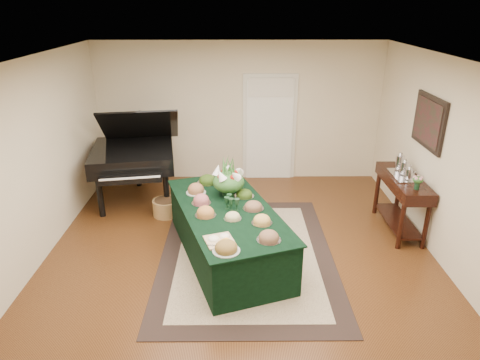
{
  "coord_description": "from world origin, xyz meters",
  "views": [
    {
      "loc": [
        -0.04,
        -5.19,
        3.34
      ],
      "look_at": [
        0.0,
        0.3,
        1.05
      ],
      "focal_mm": 32.0,
      "sensor_mm": 36.0,
      "label": 1
    }
  ],
  "objects_px": {
    "floral_centerpiece": "(228,178)",
    "mahogany_sideboard": "(403,189)",
    "buffet_table": "(227,232)",
    "grand_piano": "(134,155)"
  },
  "relations": [
    {
      "from": "floral_centerpiece",
      "to": "mahogany_sideboard",
      "type": "distance_m",
      "value": 2.7
    },
    {
      "from": "buffet_table",
      "to": "mahogany_sideboard",
      "type": "xyz_separation_m",
      "value": [
        2.68,
        0.72,
        0.33
      ]
    },
    {
      "from": "grand_piano",
      "to": "mahogany_sideboard",
      "type": "xyz_separation_m",
      "value": [
        4.35,
        -1.14,
        -0.16
      ]
    },
    {
      "from": "grand_piano",
      "to": "mahogany_sideboard",
      "type": "distance_m",
      "value": 4.5
    },
    {
      "from": "grand_piano",
      "to": "mahogany_sideboard",
      "type": "height_order",
      "value": "grand_piano"
    },
    {
      "from": "floral_centerpiece",
      "to": "buffet_table",
      "type": "bearing_deg",
      "value": -92.46
    },
    {
      "from": "floral_centerpiece",
      "to": "grand_piano",
      "type": "height_order",
      "value": "grand_piano"
    },
    {
      "from": "floral_centerpiece",
      "to": "mahogany_sideboard",
      "type": "bearing_deg",
      "value": 6.63
    },
    {
      "from": "floral_centerpiece",
      "to": "grand_piano",
      "type": "xyz_separation_m",
      "value": [
        -1.69,
        1.45,
        -0.16
      ]
    },
    {
      "from": "grand_piano",
      "to": "floral_centerpiece",
      "type": "bearing_deg",
      "value": -40.53
    }
  ]
}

